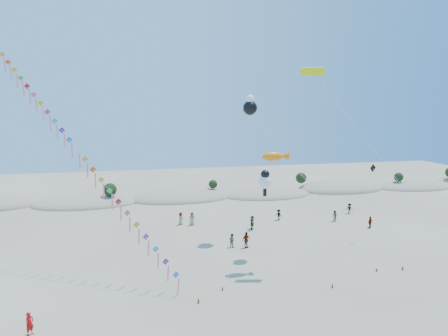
% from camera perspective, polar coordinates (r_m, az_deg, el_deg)
% --- Properties ---
extents(dune_ridge, '(145.30, 11.49, 5.57)m').
position_cam_1_polar(dune_ridge, '(68.10, -5.74, -4.45)').
color(dune_ridge, gray).
rests_on(dune_ridge, ground).
extents(kite_train, '(19.57, 19.48, 22.40)m').
position_cam_1_polar(kite_train, '(39.26, -21.35, 2.35)').
color(kite_train, '#3F2D1E').
rests_on(kite_train, ground).
extents(fish_kite, '(4.63, 6.89, 11.58)m').
position_cam_1_polar(fish_kite, '(37.30, 7.86, 1.72)').
color(fish_kite, '#3F2D1E').
rests_on(fish_kite, ground).
extents(cartoon_kite_low, '(6.97, 7.90, 9.39)m').
position_cam_1_polar(cartoon_kite_low, '(39.90, 6.26, -1.93)').
color(cartoon_kite_low, '#3F2D1E').
rests_on(cartoon_kite_low, ground).
extents(cartoon_kite_high, '(10.07, 14.45, 17.50)m').
position_cam_1_polar(cartoon_kite_high, '(45.91, 4.01, 9.35)').
color(cartoon_kite_high, '#3F2D1E').
rests_on(cartoon_kite_high, ground).
extents(parafoil_kite, '(11.81, 13.12, 19.79)m').
position_cam_1_polar(parafoil_kite, '(38.63, 13.80, 13.55)').
color(parafoil_kite, '#3F2D1E').
rests_on(parafoil_kite, ground).
extents(dark_kite, '(3.01, 9.53, 9.23)m').
position_cam_1_polar(dark_kite, '(46.63, 22.63, -3.24)').
color(dark_kite, '#3F2D1E').
rests_on(dark_kite, ground).
extents(flyer_foreground, '(0.69, 0.74, 1.70)m').
position_cam_1_polar(flyer_foreground, '(31.35, -27.50, -20.31)').
color(flyer_foreground, '#AF0E0E').
rests_on(flyer_foreground, ground).
extents(beachgoers, '(26.82, 11.47, 1.88)m').
position_cam_1_polar(beachgoers, '(51.05, 6.69, -8.09)').
color(beachgoers, slate).
rests_on(beachgoers, ground).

